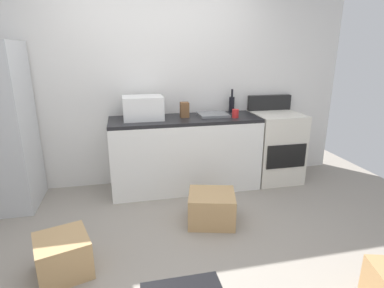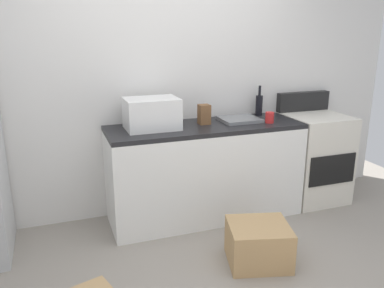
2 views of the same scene
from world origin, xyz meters
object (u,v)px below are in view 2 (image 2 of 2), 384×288
stove_oven (313,156)px  knife_block (204,114)px  wine_bottle (259,104)px  microwave (152,114)px  cardboard_box_small (258,244)px  coffee_mug (270,118)px

stove_oven → knife_block: bearing=178.0°
stove_oven → wine_bottle: size_ratio=3.67×
microwave → cardboard_box_small: bearing=-57.9°
stove_oven → microwave: microwave is taller
microwave → coffee_mug: size_ratio=4.60×
wine_bottle → knife_block: 0.68m
stove_oven → microwave: (-1.71, 0.03, 0.57)m
stove_oven → coffee_mug: stove_oven is taller
microwave → coffee_mug: microwave is taller
knife_block → microwave: bearing=-178.6°
stove_oven → coffee_mug: 0.80m
wine_bottle → coffee_mug: (-0.07, -0.33, -0.06)m
stove_oven → knife_block: 1.32m
stove_oven → knife_block: stove_oven is taller
stove_oven → wine_bottle: bearing=159.0°
knife_block → cardboard_box_small: bearing=-84.7°
stove_oven → microwave: size_ratio=2.39×
wine_bottle → knife_block: (-0.66, -0.17, -0.02)m
knife_block → wine_bottle: bearing=14.4°
wine_bottle → cardboard_box_small: 1.51m
coffee_mug → knife_block: knife_block is taller
knife_block → cardboard_box_small: knife_block is taller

